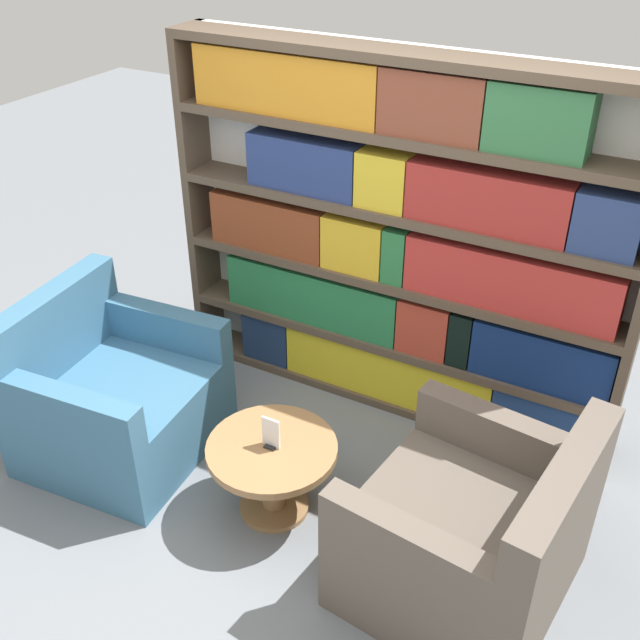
% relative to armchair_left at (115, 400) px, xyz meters
% --- Properties ---
extents(ground_plane, '(14.00, 14.00, 0.00)m').
position_rel_armchair_left_xyz_m(ground_plane, '(1.13, -0.31, -0.31)').
color(ground_plane, slate).
extents(bookshelf, '(2.63, 0.30, 2.06)m').
position_rel_armchair_left_xyz_m(bookshelf, '(1.16, 1.14, 0.69)').
color(bookshelf, silver).
rests_on(bookshelf, ground_plane).
extents(armchair_left, '(0.96, 1.01, 0.91)m').
position_rel_armchair_left_xyz_m(armchair_left, '(0.00, 0.00, 0.00)').
color(armchair_left, '#386684').
rests_on(armchair_left, ground_plane).
extents(armchair_right, '(0.99, 1.04, 0.91)m').
position_rel_armchair_left_xyz_m(armchair_right, '(2.02, -0.00, 0.00)').
color(armchair_right, brown).
rests_on(armchair_right, ground_plane).
extents(coffee_table, '(0.64, 0.64, 0.42)m').
position_rel_armchair_left_xyz_m(coffee_table, '(1.01, -0.01, -0.01)').
color(coffee_table, olive).
rests_on(coffee_table, ground_plane).
extents(table_sign, '(0.09, 0.06, 0.17)m').
position_rel_armchair_left_xyz_m(table_sign, '(1.01, -0.01, 0.18)').
color(table_sign, black).
rests_on(table_sign, coffee_table).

